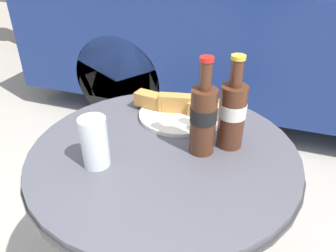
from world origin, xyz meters
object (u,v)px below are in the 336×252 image
at_px(drinking_glass, 95,144).
at_px(bistro_table, 164,197).
at_px(lunch_plate_near, 178,110).
at_px(parked_car, 319,14).
at_px(cola_bottle_left, 203,117).
at_px(cola_bottle_right, 232,112).

bearing_deg(drinking_glass, bistro_table, 41.65).
bearing_deg(lunch_plate_near, bistro_table, -83.76).
bearing_deg(lunch_plate_near, parked_car, 75.15).
xyz_separation_m(bistro_table, drinking_glass, (-0.13, -0.12, 0.23)).
bearing_deg(bistro_table, parked_car, 76.99).
relative_size(cola_bottle_left, cola_bottle_right, 1.02).
relative_size(cola_bottle_left, drinking_glass, 1.98).
height_order(lunch_plate_near, parked_car, parked_car).
xyz_separation_m(bistro_table, lunch_plate_near, (-0.02, 0.19, 0.19)).
height_order(drinking_glass, parked_car, parked_car).
distance_m(cola_bottle_right, drinking_glass, 0.36).
relative_size(cola_bottle_right, drinking_glass, 1.94).
distance_m(drinking_glass, lunch_plate_near, 0.33).
relative_size(bistro_table, drinking_glass, 5.60).
distance_m(bistro_table, cola_bottle_right, 0.32).
bearing_deg(parked_car, cola_bottle_left, -100.53).
bearing_deg(cola_bottle_right, bistro_table, -154.03).
distance_m(cola_bottle_left, cola_bottle_right, 0.08).
bearing_deg(lunch_plate_near, drinking_glass, -110.28).
bearing_deg(cola_bottle_right, drinking_glass, -146.21).
height_order(bistro_table, parked_car, parked_car).
bearing_deg(cola_bottle_left, cola_bottle_right, 39.65).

